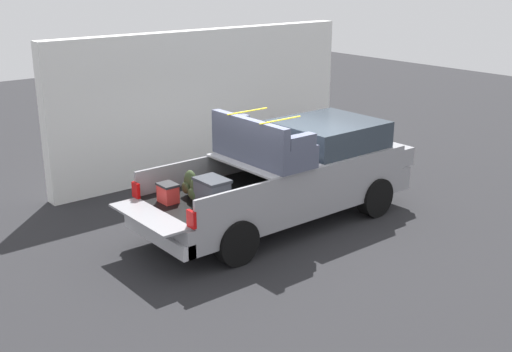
# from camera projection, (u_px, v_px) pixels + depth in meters

# --- Properties ---
(ground_plane) EXTENTS (40.00, 40.00, 0.00)m
(ground_plane) POSITION_uv_depth(u_px,v_px,m) (280.00, 223.00, 12.51)
(ground_plane) COLOR #262628
(pickup_truck) EXTENTS (6.05, 2.06, 2.23)m
(pickup_truck) POSITION_uv_depth(u_px,v_px,m) (294.00, 173.00, 12.43)
(pickup_truck) COLOR gray
(pickup_truck) RESTS_ON ground_plane
(building_facade) EXTENTS (8.12, 0.36, 3.40)m
(building_facade) POSITION_uv_depth(u_px,v_px,m) (207.00, 101.00, 15.45)
(building_facade) COLOR white
(building_facade) RESTS_ON ground_plane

